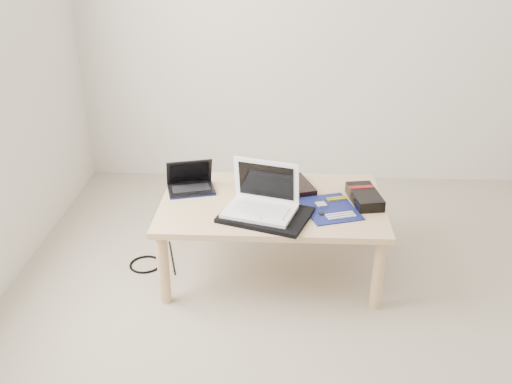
{
  "coord_description": "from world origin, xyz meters",
  "views": [
    {
      "loc": [
        -0.65,
        -1.75,
        1.66
      ],
      "look_at": [
        -0.77,
        0.78,
        0.45
      ],
      "focal_mm": 40.0,
      "sensor_mm": 36.0,
      "label": 1
    }
  ],
  "objects_px": {
    "netbook": "(191,184)",
    "gpu_box": "(365,197)",
    "coffee_table": "(272,210)",
    "white_laptop": "(262,201)"
  },
  "relations": [
    {
      "from": "netbook",
      "to": "white_laptop",
      "type": "relative_size",
      "value": 0.73
    },
    {
      "from": "netbook",
      "to": "white_laptop",
      "type": "height_order",
      "value": "white_laptop"
    },
    {
      "from": "white_laptop",
      "to": "gpu_box",
      "type": "bearing_deg",
      "value": 16.56
    },
    {
      "from": "netbook",
      "to": "gpu_box",
      "type": "relative_size",
      "value": 0.99
    },
    {
      "from": "coffee_table",
      "to": "gpu_box",
      "type": "bearing_deg",
      "value": 2.27
    },
    {
      "from": "white_laptop",
      "to": "gpu_box",
      "type": "distance_m",
      "value": 0.53
    },
    {
      "from": "netbook",
      "to": "gpu_box",
      "type": "distance_m",
      "value": 0.89
    },
    {
      "from": "coffee_table",
      "to": "white_laptop",
      "type": "bearing_deg",
      "value": -109.03
    },
    {
      "from": "coffee_table",
      "to": "white_laptop",
      "type": "relative_size",
      "value": 2.96
    },
    {
      "from": "white_laptop",
      "to": "netbook",
      "type": "bearing_deg",
      "value": 146.51
    }
  ]
}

